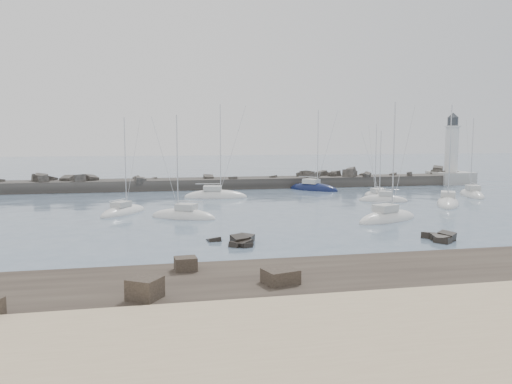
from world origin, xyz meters
TOP-DOWN VIEW (x-y plane):
  - ground at (0.00, 0.00)m, footprint 400.00×400.00m
  - sand_strip at (0.00, -32.00)m, footprint 140.00×14.00m
  - rock_shelf at (-0.10, -22.01)m, footprint 140.00×12.00m
  - rock_cluster_near at (-3.76, -9.01)m, footprint 4.22×4.44m
  - rock_cluster_far at (14.09, -11.38)m, footprint 2.60×3.78m
  - breakwater at (-7.29, 38.00)m, footprint 115.00×7.33m
  - lighthouse at (47.00, 38.00)m, footprint 7.00×7.00m
  - sailboat_2 at (-14.37, 10.55)m, footprint 6.44×7.84m
  - sailboat_3 at (-1.56, 24.06)m, footprint 9.96×4.71m
  - sailboat_4 at (-7.50, 5.80)m, footprint 8.09×6.03m
  - sailboat_5 at (14.37, -0.56)m, footprint 9.13×6.14m
  - sailboat_6 at (16.44, 31.58)m, footprint 8.35×8.96m
  - sailboat_7 at (21.43, 14.92)m, footprint 7.08×4.76m
  - sailboat_8 at (22.08, 18.55)m, footprint 2.55×7.62m
  - sailboat_9 at (28.25, 9.63)m, footprint 7.22×9.18m
  - sailboat_10 at (37.60, 17.76)m, footprint 4.65×8.57m

SIDE VIEW (x-z plane):
  - ground at x=0.00m, z-range 0.00..0.00m
  - sand_strip at x=0.00m, z-range -0.50..0.50m
  - rock_shelf at x=-0.10m, z-range -0.92..0.95m
  - rock_cluster_far at x=14.09m, z-range -0.66..0.84m
  - rock_cluster_near at x=-3.76m, z-range -0.59..0.81m
  - sailboat_2 at x=-14.37m, z-range -6.07..6.33m
  - sailboat_8 at x=22.08m, z-range -5.87..6.13m
  - sailboat_7 at x=21.43m, z-range -5.33..5.60m
  - sailboat_4 at x=-7.50m, z-range -6.17..6.46m
  - sailboat_3 at x=-1.56m, z-range -7.41..7.71m
  - sailboat_9 at x=28.25m, z-range -7.05..7.34m
  - sailboat_10 at x=37.60m, z-range -6.41..6.72m
  - sailboat_5 at x=14.37m, z-range -6.86..7.17m
  - sailboat_6 at x=16.44m, z-range -7.30..7.61m
  - breakwater at x=-7.29m, z-range -2.19..2.80m
  - lighthouse at x=47.00m, z-range -4.21..10.39m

